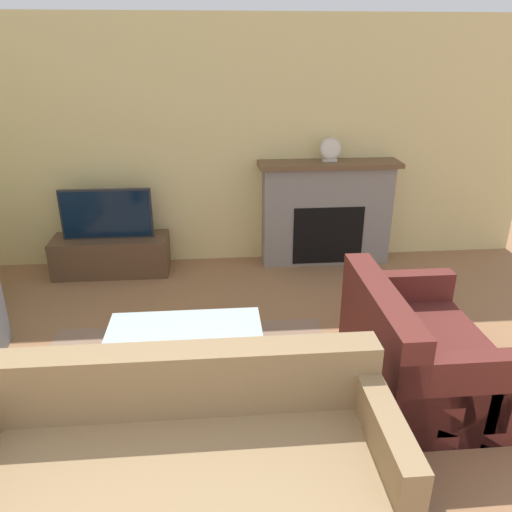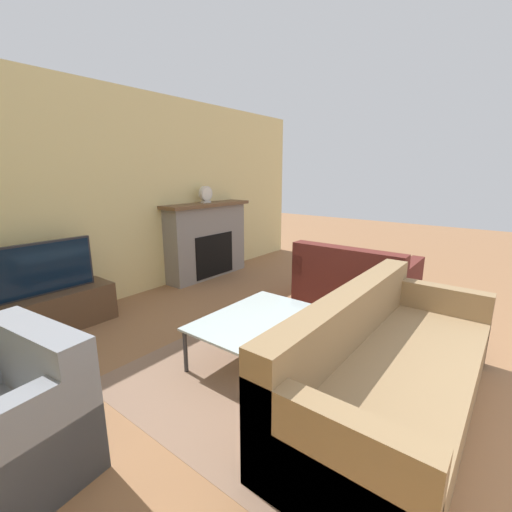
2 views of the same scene
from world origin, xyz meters
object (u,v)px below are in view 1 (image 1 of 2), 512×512
Objects in this scene: couch_sectional at (183,466)px; couch_loveseat at (416,353)px; tv at (107,214)px; mantel_clock at (330,149)px; coffee_table at (184,337)px.

couch_loveseat is (1.66, 0.93, 0.00)m from couch_sectional.
mantel_clock is (2.45, 0.14, 0.63)m from tv.
coffee_table is (-0.04, 1.17, 0.08)m from couch_sectional.
tv is 0.84× the size of coffee_table.
tv is at bearing -176.65° from mantel_clock.
couch_loveseat is 1.72m from coffee_table.
tv is 3.78× the size of mantel_clock.
tv is 0.43× the size of couch_sectional.
mantel_clock reaches higher than couch_loveseat.
tv is at bearing 106.49° from couch_sectional.
couch_sectional is at bearing 119.26° from couch_loveseat.
coffee_table is at bearing -125.31° from mantel_clock.
coffee_table is (-1.70, 0.24, 0.08)m from couch_loveseat.
mantel_clock reaches higher than tv.
couch_sectional is 1.93× the size of coffee_table.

